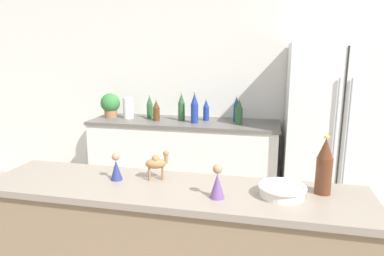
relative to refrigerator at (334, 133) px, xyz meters
The scene contains 17 objects.
wall_back 1.22m from the refrigerator, 160.18° to the left, with size 8.00×0.06×2.55m.
back_counter 1.59m from the refrigerator, behind, with size 2.05×0.63×0.90m.
refrigerator is the anchor object (origin of this frame).
potted_plant 2.41m from the refrigerator, behind, with size 0.22×0.22×0.27m.
paper_towel_roll 2.18m from the refrigerator, behind, with size 0.11×0.11×0.23m.
back_bottle_0 1.31m from the refrigerator, behind, with size 0.07×0.07×0.24m.
back_bottle_1 0.94m from the refrigerator, behind, with size 0.07×0.07×0.27m.
back_bottle_2 1.83m from the refrigerator, behind, with size 0.07×0.07×0.23m.
back_bottle_3 1.00m from the refrigerator, behind, with size 0.06×0.06×0.28m.
back_bottle_4 1.40m from the refrigerator, behind, with size 0.08×0.08×0.33m.
back_bottle_5 1.95m from the refrigerator, behind, with size 0.07×0.07×0.26m.
back_bottle_6 1.57m from the refrigerator, behind, with size 0.07×0.07×0.31m.
wine_bottle 1.85m from the refrigerator, 101.04° to the right, with size 0.08×0.08×0.29m.
fruit_bowl 1.96m from the refrigerator, 106.20° to the right, with size 0.23×0.23×0.06m.
camel_figurine 2.18m from the refrigerator, 123.81° to the right, with size 0.13×0.09×0.16m.
wise_man_figurine_blue 2.34m from the refrigerator, 127.40° to the right, with size 0.06×0.06×0.15m.
wise_man_figurine_crimson 2.15m from the refrigerator, 113.27° to the right, with size 0.07×0.07×0.17m.
Camera 1 is at (0.45, -1.14, 1.61)m, focal length 32.00 mm.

